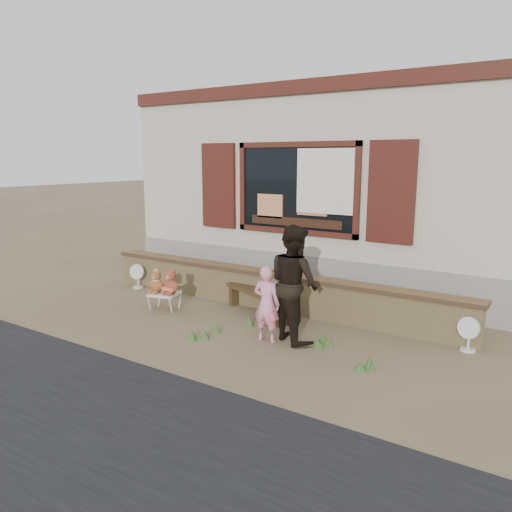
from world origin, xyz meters
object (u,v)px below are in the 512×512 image
Objects in this scene: bench at (259,297)px; teddy_bear_left at (157,281)px; folding_chair at (164,294)px; child at (267,304)px; adult at (294,283)px; teddy_bear_right at (171,281)px.

bench is 3.95× the size of teddy_bear_left.
teddy_bear_left reaches higher than folding_chair.
child is 0.66× the size of adult.
child is (2.18, -0.37, 0.04)m from teddy_bear_right.
teddy_bear_left is 2.46m from child.
bench is 1.83m from teddy_bear_left.
bench is at bearing 8.01° from teddy_bear_right.
child is (0.77, -0.99, 0.26)m from bench.
teddy_bear_right is at bearing -13.70° from child.
child is at bearing -22.76° from teddy_bear_left.
folding_chair is at bearing -12.22° from child.
child reaches higher than teddy_bear_left.
bench is 1.28m from child.
child is at bearing -25.58° from teddy_bear_right.
child is (2.44, -0.29, 0.06)m from teddy_bear_left.
teddy_bear_right reaches higher than bench.
adult is at bearing -142.80° from child.
adult is at bearing -11.78° from bench.
folding_chair is 0.52× the size of child.
teddy_bear_left reaches higher than bench.
child reaches higher than bench.
folding_chair is 2.35m from child.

